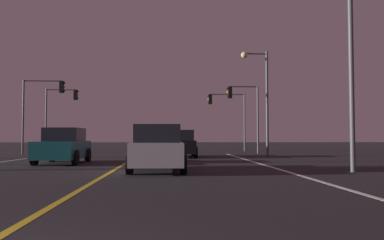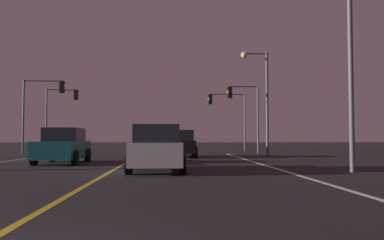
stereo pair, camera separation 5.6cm
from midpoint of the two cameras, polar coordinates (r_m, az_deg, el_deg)
name	(u,v)px [view 1 (the left image)]	position (r m, az deg, el deg)	size (l,w,h in m)	color
lane_edge_right	(295,174)	(14.11, 14.35, -7.45)	(0.16, 33.05, 0.01)	silver
lane_center_divider	(106,175)	(13.65, -12.31, -7.64)	(0.16, 33.05, 0.01)	gold
car_ahead_far	(180,144)	(25.27, -1.76, -3.45)	(2.02, 4.30, 1.70)	black
car_oncoming	(64,146)	(20.18, -17.91, -3.57)	(2.02, 4.30, 1.70)	black
car_lead_same_lane	(158,149)	(14.83, -4.99, -4.11)	(2.02, 4.30, 1.70)	black
traffic_light_near_right	(243,104)	(31.06, 7.22, 2.34)	(2.48, 0.36, 5.21)	#4C4C51
traffic_light_near_left	(43,99)	(32.04, -20.48, 2.80)	(3.13, 0.36, 5.54)	#4C4C51
traffic_light_far_right	(226,108)	(36.39, 4.88, 1.69)	(3.45, 0.36, 5.20)	#4C4C51
traffic_light_far_left	(61,105)	(37.34, -18.15, 2.00)	(2.88, 0.36, 5.53)	#4C4C51
street_lamp_right_near	(335,34)	(15.71, 19.54, 11.43)	(2.56, 0.44, 7.78)	#4C4C51
street_lamp_right_far	(261,89)	(27.60, 9.70, 4.43)	(1.86, 0.44, 7.09)	#4C4C51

